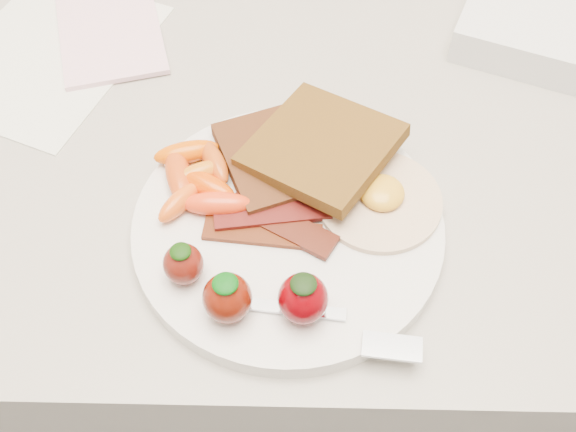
{
  "coord_description": "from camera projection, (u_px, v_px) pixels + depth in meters",
  "views": [
    {
      "loc": [
        -0.02,
        1.2,
        1.43
      ],
      "look_at": [
        -0.02,
        1.56,
        0.93
      ],
      "focal_mm": 45.0,
      "sensor_mm": 36.0,
      "label": 1
    }
  ],
  "objects": [
    {
      "name": "strawberries",
      "position": [
        246.0,
        290.0,
        0.56
      ],
      "size": [
        0.13,
        0.07,
        0.05
      ],
      "color": "#59130B",
      "rests_on": "plate"
    },
    {
      "name": "counter",
      "position": [
        306.0,
        321.0,
        1.09
      ],
      "size": [
        2.0,
        0.6,
        0.9
      ],
      "primitive_type": "cube",
      "color": "gray",
      "rests_on": "ground"
    },
    {
      "name": "toast_lower",
      "position": [
        285.0,
        155.0,
        0.66
      ],
      "size": [
        0.14,
        0.14,
        0.01
      ],
      "primitive_type": "cube",
      "rotation": [
        0.0,
        0.0,
        0.38
      ],
      "color": "#351C0D",
      "rests_on": "plate"
    },
    {
      "name": "bacon_strips",
      "position": [
        272.0,
        223.0,
        0.62
      ],
      "size": [
        0.12,
        0.07,
        0.01
      ],
      "color": "#431404",
      "rests_on": "plate"
    },
    {
      "name": "paper_sheet",
      "position": [
        48.0,
        53.0,
        0.77
      ],
      "size": [
        0.25,
        0.28,
        0.0
      ],
      "primitive_type": "cube",
      "rotation": [
        0.0,
        0.0,
        -0.39
      ],
      "color": "white",
      "rests_on": "counter"
    },
    {
      "name": "fork",
      "position": [
        328.0,
        325.0,
        0.56
      ],
      "size": [
        0.17,
        0.06,
        0.0
      ],
      "color": "silver",
      "rests_on": "plate"
    },
    {
      "name": "toast_upper",
      "position": [
        321.0,
        147.0,
        0.64
      ],
      "size": [
        0.16,
        0.16,
        0.03
      ],
      "primitive_type": "cube",
      "rotation": [
        0.0,
        -0.1,
        -0.58
      ],
      "color": "#432207",
      "rests_on": "toast_lower"
    },
    {
      "name": "fried_egg",
      "position": [
        380.0,
        198.0,
        0.63
      ],
      "size": [
        0.13,
        0.13,
        0.02
      ],
      "color": "white",
      "rests_on": "plate"
    },
    {
      "name": "plate",
      "position": [
        288.0,
        229.0,
        0.63
      ],
      "size": [
        0.27,
        0.27,
        0.02
      ],
      "primitive_type": "cylinder",
      "color": "silver",
      "rests_on": "counter"
    },
    {
      "name": "baby_carrots",
      "position": [
        197.0,
        178.0,
        0.64
      ],
      "size": [
        0.1,
        0.1,
        0.02
      ],
      "color": "orange",
      "rests_on": "plate"
    },
    {
      "name": "notepad",
      "position": [
        110.0,
        32.0,
        0.78
      ],
      "size": [
        0.14,
        0.18,
        0.01
      ],
      "primitive_type": "cube",
      "rotation": [
        0.0,
        0.0,
        0.27
      ],
      "color": "#F0B9C9",
      "rests_on": "paper_sheet"
    }
  ]
}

